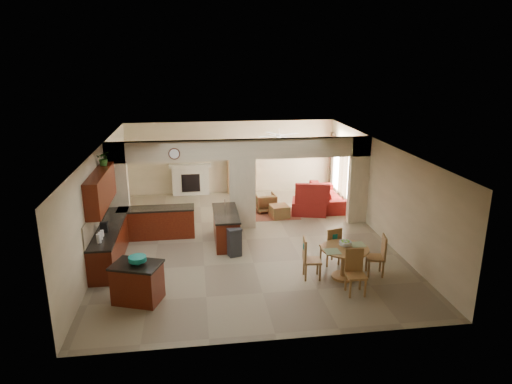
{
  "coord_description": "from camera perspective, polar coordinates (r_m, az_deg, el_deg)",
  "views": [
    {
      "loc": [
        -1.42,
        -12.37,
        5.16
      ],
      "look_at": [
        0.33,
        0.3,
        1.36
      ],
      "focal_mm": 32.0,
      "sensor_mm": 36.0,
      "label": 1
    }
  ],
  "objects": [
    {
      "name": "drape_a_right",
      "position": [
        16.66,
        11.13,
        2.49
      ],
      "size": [
        0.1,
        0.28,
        2.3
      ],
      "primitive_type": "cube",
      "color": "#451D1B",
      "rests_on": "wall_right"
    },
    {
      "name": "wall_right",
      "position": [
        14.02,
        15.21,
        0.41
      ],
      "size": [
        0.0,
        10.0,
        10.0
      ],
      "primitive_type": "plane",
      "rotation": [
        1.57,
        0.0,
        -1.57
      ],
      "color": "beige",
      "rests_on": "floor"
    },
    {
      "name": "drape_b_right",
      "position": [
        18.23,
        9.43,
        3.79
      ],
      "size": [
        0.1,
        0.28,
        2.3
      ],
      "primitive_type": "cube",
      "color": "#451D1B",
      "rests_on": "wall_right"
    },
    {
      "name": "partition_center_pier",
      "position": [
        14.05,
        -1.71,
        -0.25
      ],
      "size": [
        0.8,
        0.25,
        2.2
      ],
      "primitive_type": "cube",
      "color": "beige",
      "rests_on": "floor"
    },
    {
      "name": "armchair",
      "position": [
        15.78,
        1.17,
        -1.32
      ],
      "size": [
        0.74,
        0.76,
        0.64
      ],
      "primitive_type": "imported",
      "rotation": [
        0.0,
        0.0,
        3.24
      ],
      "color": "maroon",
      "rests_on": "floor"
    },
    {
      "name": "window_a",
      "position": [
        16.13,
        11.94,
        1.98
      ],
      "size": [
        0.02,
        0.9,
        1.9
      ],
      "primitive_type": "cube",
      "color": "white",
      "rests_on": "wall_right"
    },
    {
      "name": "chaise",
      "position": [
        15.71,
        6.64,
        -1.85
      ],
      "size": [
        1.34,
        1.2,
        0.46
      ],
      "primitive_type": "cube",
      "rotation": [
        0.0,
        0.0,
        -0.25
      ],
      "color": "maroon",
      "rests_on": "floor"
    },
    {
      "name": "upper_cabinets",
      "position": [
        12.26,
        -18.84,
        0.32
      ],
      "size": [
        0.35,
        2.4,
        0.9
      ],
      "primitive_type": "cube",
      "color": "#3D0A07",
      "rests_on": "wall_left"
    },
    {
      "name": "ottoman",
      "position": [
        15.23,
        2.92,
        -2.44
      ],
      "size": [
        0.66,
        0.66,
        0.42
      ],
      "primitive_type": "cube",
      "rotation": [
        0.0,
        0.0,
        0.15
      ],
      "color": "maroon",
      "rests_on": "floor"
    },
    {
      "name": "floor",
      "position": [
        13.48,
        -1.21,
        -5.95
      ],
      "size": [
        10.0,
        10.0,
        0.0
      ],
      "primitive_type": "plane",
      "color": "#817559",
      "rests_on": "ground"
    },
    {
      "name": "kitchen_island",
      "position": [
        10.44,
        -14.58,
        -10.87
      ],
      "size": [
        1.21,
        1.03,
        0.89
      ],
      "rotation": [
        0.0,
        0.0,
        -0.35
      ],
      "color": "#3D0A07",
      "rests_on": "floor"
    },
    {
      "name": "ceiling_fan",
      "position": [
        15.86,
        2.89,
        7.1
      ],
      "size": [
        1.0,
        1.0,
        0.1
      ],
      "primitive_type": "cylinder",
      "color": "white",
      "rests_on": "ceiling"
    },
    {
      "name": "teal_bowl",
      "position": [
        10.19,
        -14.59,
        -8.28
      ],
      "size": [
        0.38,
        0.38,
        0.18
      ],
      "primitive_type": "cylinder",
      "color": "#138378",
      "rests_on": "kitchen_island"
    },
    {
      "name": "trash_can",
      "position": [
        12.32,
        -2.74,
        -6.4
      ],
      "size": [
        0.4,
        0.37,
        0.72
      ],
      "primitive_type": "cube",
      "rotation": [
        0.0,
        0.0,
        0.28
      ],
      "color": "#2D2D30",
      "rests_on": "floor"
    },
    {
      "name": "dining_table",
      "position": [
        11.27,
        11.0,
        -8.12
      ],
      "size": [
        1.14,
        1.14,
        0.78
      ],
      "color": "#A07337",
      "rests_on": "floor"
    },
    {
      "name": "partition_left_pier",
      "position": [
        14.08,
        -16.87,
        0.34
      ],
      "size": [
        0.6,
        0.25,
        2.8
      ],
      "primitive_type": "cube",
      "color": "beige",
      "rests_on": "floor"
    },
    {
      "name": "chair_east",
      "position": [
        11.59,
        15.13,
        -7.47
      ],
      "size": [
        0.5,
        0.5,
        1.02
      ],
      "rotation": [
        0.0,
        0.0,
        4.51
      ],
      "color": "#A07337",
      "rests_on": "floor"
    },
    {
      "name": "sofa",
      "position": [
        16.64,
        8.99,
        -0.43
      ],
      "size": [
        2.46,
        0.99,
        0.71
      ],
      "primitive_type": "imported",
      "rotation": [
        0.0,
        0.0,
        1.55
      ],
      "color": "maroon",
      "rests_on": "floor"
    },
    {
      "name": "kitchen_counter",
      "position": [
        13.13,
        -15.42,
        -5.02
      ],
      "size": [
        2.52,
        3.29,
        1.48
      ],
      "color": "#3D0A07",
      "rests_on": "floor"
    },
    {
      "name": "wall_front",
      "position": [
        8.4,
        2.77,
        -10.07
      ],
      "size": [
        8.0,
        0.0,
        8.0
      ],
      "primitive_type": "plane",
      "rotation": [
        -1.57,
        0.0,
        0.0
      ],
      "color": "beige",
      "rests_on": "floor"
    },
    {
      "name": "shelving_unit",
      "position": [
        17.8,
        -1.92,
        2.71
      ],
      "size": [
        1.0,
        0.32,
        1.8
      ],
      "primitive_type": "cube",
      "color": "#A07337",
      "rests_on": "floor"
    },
    {
      "name": "chair_west",
      "position": [
        11.12,
        6.6,
        -8.05
      ],
      "size": [
        0.46,
        0.46,
        1.02
      ],
      "rotation": [
        0.0,
        0.0,
        1.47
      ],
      "color": "#A07337",
      "rests_on": "floor"
    },
    {
      "name": "rug",
      "position": [
        15.59,
        2.28,
        -2.77
      ],
      "size": [
        1.6,
        1.3,
        0.01
      ],
      "primitive_type": "cube",
      "color": "brown",
      "rests_on": "floor"
    },
    {
      "name": "glazed_door",
      "position": [
        16.94,
        10.96,
        2.21
      ],
      "size": [
        0.02,
        0.7,
        2.1
      ],
      "primitive_type": "cube",
      "color": "white",
      "rests_on": "wall_right"
    },
    {
      "name": "wall_clock",
      "position": [
        13.51,
        -10.18,
        4.72
      ],
      "size": [
        0.34,
        0.03,
        0.34
      ],
      "primitive_type": "cylinder",
      "rotation": [
        1.57,
        0.0,
        0.0
      ],
      "color": "#54291C",
      "rests_on": "partition_header"
    },
    {
      "name": "window_b",
      "position": [
        17.69,
        10.12,
        3.36
      ],
      "size": [
        0.02,
        0.9,
        1.9
      ],
      "primitive_type": "cube",
      "color": "white",
      "rests_on": "wall_right"
    },
    {
      "name": "partition_right_pier",
      "position": [
        14.81,
        12.67,
        1.43
      ],
      "size": [
        0.6,
        0.25,
        2.8
      ],
      "primitive_type": "cube",
      "color": "beige",
      "rests_on": "floor"
    },
    {
      "name": "chair_north",
      "position": [
        11.87,
        9.48,
        -6.52
      ],
      "size": [
        0.51,
        0.51,
        1.02
      ],
      "rotation": [
        0.0,
        0.0,
        3.38
      ],
      "color": "#A07337",
      "rests_on": "floor"
    },
    {
      "name": "wall_left",
      "position": [
        13.19,
        -18.78,
        -0.92
      ],
      "size": [
        0.0,
        10.0,
        10.0
      ],
      "primitive_type": "plane",
      "rotation": [
        1.57,
        0.0,
        1.57
      ],
      "color": "beige",
      "rests_on": "floor"
    },
    {
      "name": "partition_header",
      "position": [
        13.71,
        -1.76,
        5.36
      ],
      "size": [
        8.0,
        0.25,
        0.6
      ],
      "primitive_type": "cube",
      "color": "beige",
      "rests_on": "partition_center_pier"
    },
    {
      "name": "ceiling",
      "position": [
        12.68,
        -1.29,
        5.82
      ],
      "size": [
        10.0,
        10.0,
        0.0
      ],
      "primitive_type": "plane",
      "rotation": [
        3.14,
        0.0,
        0.0
      ],
      "color": "white",
      "rests_on": "wall_back"
    },
    {
      "name": "plant",
      "position": [
        12.81,
        -18.52,
        4.01
      ],
      "size": [
        0.42,
        0.38,
        0.39
      ],
      "primitive_type": "imported",
      "rotation": [
        0.0,
        0.0,
        0.24
      ],
      "color": "#205416",
      "rests_on": "upper_cabinets"
    },
    {
      "name": "drape_a_left",
      "position": [
        15.57,
        12.53,
        1.42
      ],
      "size": [
        0.1,
        0.28,
        2.3
      ],
      "primitive_type": "cube",
      "color": "#451D1B",
      "rests_on": "wall_right"
    },
    {
      "name": "fireplace",
      "position": [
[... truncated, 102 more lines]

